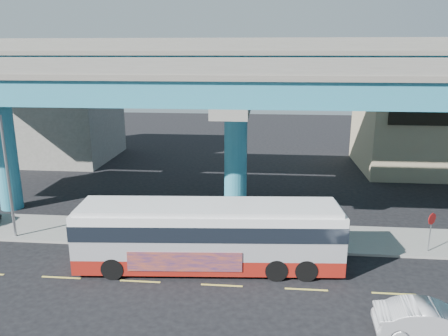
# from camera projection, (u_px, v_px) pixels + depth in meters

# --- Properties ---
(ground) EXTENTS (120.00, 120.00, 0.00)m
(ground) POSITION_uv_depth(u_px,v_px,m) (222.00, 282.00, 21.16)
(ground) COLOR black
(ground) RESTS_ON ground
(sidewalk) EXTENTS (70.00, 4.00, 0.15)m
(sidewalk) POSITION_uv_depth(u_px,v_px,m) (231.00, 235.00, 26.44)
(sidewalk) COLOR gray
(sidewalk) RESTS_ON ground
(lane_markings) EXTENTS (58.00, 0.12, 0.01)m
(lane_markings) POSITION_uv_depth(u_px,v_px,m) (222.00, 285.00, 20.87)
(lane_markings) COLOR #D8C64C
(lane_markings) RESTS_ON ground
(viaduct) EXTENTS (52.00, 12.40, 11.70)m
(viaduct) POSITION_uv_depth(u_px,v_px,m) (236.00, 79.00, 27.58)
(viaduct) COLOR teal
(viaduct) RESTS_ON ground
(building_beige) EXTENTS (14.00, 10.23, 7.00)m
(building_beige) POSITION_uv_depth(u_px,v_px,m) (438.00, 133.00, 40.74)
(building_beige) COLOR tan
(building_beige) RESTS_ON ground
(building_concrete) EXTENTS (12.00, 10.00, 9.00)m
(building_concrete) POSITION_uv_depth(u_px,v_px,m) (52.00, 115.00, 44.92)
(building_concrete) COLOR gray
(building_concrete) RESTS_ON ground
(transit_bus) EXTENTS (13.60, 3.90, 3.45)m
(transit_bus) POSITION_uv_depth(u_px,v_px,m) (209.00, 233.00, 22.16)
(transit_bus) COLOR maroon
(transit_bus) RESTS_ON ground
(sedan) EXTENTS (2.03, 4.52, 1.43)m
(sedan) POSITION_uv_depth(u_px,v_px,m) (433.00, 322.00, 16.83)
(sedan) COLOR #ACADB1
(sedan) RESTS_ON ground
(street_lamp) EXTENTS (0.50, 2.40, 7.27)m
(street_lamp) POSITION_uv_depth(u_px,v_px,m) (0.00, 161.00, 24.39)
(street_lamp) COLOR gray
(street_lamp) RESTS_ON sidewalk
(stop_sign) EXTENTS (0.55, 0.43, 2.25)m
(stop_sign) POSITION_uv_depth(u_px,v_px,m) (431.00, 224.00, 23.73)
(stop_sign) COLOR gray
(stop_sign) RESTS_ON sidewalk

